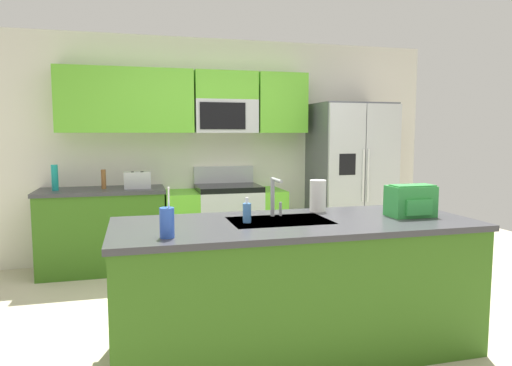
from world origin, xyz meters
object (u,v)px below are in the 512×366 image
(range_oven, at_px, (225,224))
(pepper_mill, at_px, (104,179))
(drink_cup_blue, at_px, (167,222))
(paper_towel_roll, at_px, (318,196))
(toaster, at_px, (137,180))
(bottle_teal, at_px, (55,178))
(sink_faucet, at_px, (274,193))
(soap_dispenser, at_px, (247,212))
(refrigerator, at_px, (350,180))
(backpack, at_px, (411,200))

(range_oven, relative_size, pepper_mill, 6.55)
(drink_cup_blue, bearing_deg, paper_towel_roll, 27.91)
(toaster, bearing_deg, paper_towel_roll, -54.89)
(bottle_teal, bearing_deg, sink_faucet, -49.29)
(drink_cup_blue, relative_size, paper_towel_roll, 1.22)
(soap_dispenser, bearing_deg, drink_cup_blue, -149.49)
(refrigerator, relative_size, backpack, 5.78)
(refrigerator, relative_size, bottle_teal, 6.86)
(toaster, xyz_separation_m, pepper_mill, (-0.35, 0.05, 0.01))
(drink_cup_blue, height_order, paper_towel_roll, drink_cup_blue)
(refrigerator, bearing_deg, pepper_mill, 178.61)
(range_oven, distance_m, soap_dispenser, 2.31)
(pepper_mill, bearing_deg, bottle_teal, -177.86)
(toaster, relative_size, bottle_teal, 1.04)
(toaster, xyz_separation_m, drink_cup_blue, (0.14, -2.50, -0.00))
(range_oven, height_order, soap_dispenser, range_oven)
(bottle_teal, height_order, paper_towel_roll, bottle_teal)
(bottle_teal, bearing_deg, pepper_mill, 2.14)
(bottle_teal, relative_size, sink_faucet, 0.96)
(range_oven, distance_m, backpack, 2.55)
(refrigerator, height_order, backpack, refrigerator)
(refrigerator, relative_size, paper_towel_roll, 7.71)
(refrigerator, distance_m, drink_cup_blue, 3.43)
(bottle_teal, relative_size, paper_towel_roll, 1.12)
(sink_faucet, relative_size, soap_dispenser, 1.66)
(toaster, distance_m, sink_faucet, 2.23)
(toaster, xyz_separation_m, soap_dispenser, (0.69, -2.18, -0.02))
(bottle_teal, relative_size, backpack, 0.84)
(paper_towel_roll, bearing_deg, range_oven, 100.25)
(refrigerator, distance_m, paper_towel_roll, 2.21)
(pepper_mill, height_order, paper_towel_roll, paper_towel_roll)
(backpack, bearing_deg, range_oven, 111.56)
(paper_towel_roll, bearing_deg, drink_cup_blue, -152.09)
(soap_dispenser, relative_size, backpack, 0.53)
(refrigerator, distance_m, bottle_teal, 3.35)
(drink_cup_blue, bearing_deg, refrigerator, 46.36)
(toaster, relative_size, sink_faucet, 0.99)
(sink_faucet, relative_size, backpack, 0.88)
(range_oven, bearing_deg, refrigerator, -2.67)
(range_oven, bearing_deg, bottle_teal, -179.35)
(range_oven, height_order, toaster, range_oven)
(bottle_teal, xyz_separation_m, sink_faucet, (1.77, -2.05, 0.03))
(refrigerator, relative_size, sink_faucet, 6.56)
(range_oven, relative_size, bottle_teal, 5.05)
(sink_faucet, height_order, backpack, sink_faucet)
(soap_dispenser, distance_m, backpack, 1.20)
(drink_cup_blue, bearing_deg, toaster, 93.30)
(sink_faucet, xyz_separation_m, backpack, (0.95, -0.23, -0.05))
(toaster, distance_m, bottle_teal, 0.84)
(refrigerator, xyz_separation_m, drink_cup_blue, (-2.37, -2.48, 0.06))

